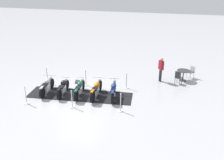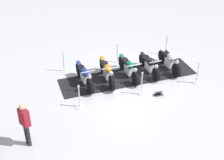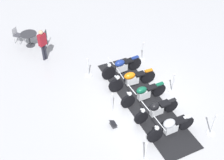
{
  "view_description": "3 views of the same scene",
  "coord_description": "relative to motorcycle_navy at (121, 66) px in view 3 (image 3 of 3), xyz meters",
  "views": [
    {
      "loc": [
        -5.54,
        12.29,
        6.68
      ],
      "look_at": [
        -1.64,
        -1.51,
        0.61
      ],
      "focal_mm": 38.52,
      "sensor_mm": 36.0,
      "label": 1
    },
    {
      "loc": [
        -3.49,
        -12.26,
        7.83
      ],
      "look_at": [
        -1.08,
        -1.36,
        0.81
      ],
      "focal_mm": 50.92,
      "sensor_mm": 36.0,
      "label": 2
    },
    {
      "loc": [
        8.7,
        -4.41,
        9.44
      ],
      "look_at": [
        -0.98,
        -1.13,
        0.77
      ],
      "focal_mm": 48.67,
      "sensor_mm": 36.0,
      "label": 3
    }
  ],
  "objects": [
    {
      "name": "stanchion_right_mid",
      "position": [
        2.27,
        -1.23,
        -0.1
      ],
      "size": [
        0.28,
        0.28,
        1.11
      ],
      "color": "silver",
      "rests_on": "ground_plane"
    },
    {
      "name": "cafe_table",
      "position": [
        -4.01,
        -3.9,
        0.08
      ],
      "size": [
        0.9,
        0.9,
        0.76
      ],
      "color": "#2D2D33",
      "rests_on": "ground_plane"
    },
    {
      "name": "stanchion_left_front",
      "position": [
        -0.8,
        1.46,
        -0.11
      ],
      "size": [
        0.29,
        0.29,
        1.1
      ],
      "color": "silver",
      "rests_on": "ground_plane"
    },
    {
      "name": "motorcycle_navy",
      "position": [
        0.0,
        0.0,
        0.0
      ],
      "size": [
        0.68,
        2.15,
        1.01
      ],
      "rotation": [
        0.0,
        0.0,
        -1.38
      ],
      "color": "black",
      "rests_on": "display_platform"
    },
    {
      "name": "info_placard",
      "position": [
        2.99,
        -1.44,
        -0.44
      ],
      "size": [
        0.39,
        0.27,
        0.2
      ],
      "rotation": [
        0.0,
        0.0,
        3.26
      ],
      "color": "#333338",
      "rests_on": "ground_plane"
    },
    {
      "name": "cafe_chair_near_table",
      "position": [
        -3.69,
        -3.14,
        0.04
      ],
      "size": [
        0.53,
        0.53,
        0.95
      ],
      "rotation": [
        0.0,
        0.0,
        -1.98
      ],
      "color": "#2D2D33",
      "rests_on": "ground_plane"
    },
    {
      "name": "ground_plane",
      "position": [
        2.09,
        0.28,
        -0.5
      ],
      "size": [
        80.0,
        80.0,
        0.0
      ],
      "primitive_type": "plane",
      "color": "#B2B2B7"
    },
    {
      "name": "motorcycle_copper",
      "position": [
        1.04,
        0.12,
        0.0
      ],
      "size": [
        0.79,
        2.32,
        1.01
      ],
      "rotation": [
        0.0,
        0.0,
        -1.51
      ],
      "color": "black",
      "rests_on": "display_platform"
    },
    {
      "name": "stanchion_left_mid",
      "position": [
        1.91,
        1.78,
        -0.13
      ],
      "size": [
        0.29,
        0.29,
        1.06
      ],
      "color": "silver",
      "rests_on": "ground_plane"
    },
    {
      "name": "display_platform",
      "position": [
        2.09,
        0.28,
        -0.49
      ],
      "size": [
        6.57,
        2.36,
        0.03
      ],
      "primitive_type": "cube",
      "rotation": [
        0.0,
        0.0,
        0.12
      ],
      "color": "black",
      "rests_on": "ground_plane"
    },
    {
      "name": "stanchion_right_front",
      "position": [
        -0.44,
        -1.54,
        -0.19
      ],
      "size": [
        0.35,
        0.35,
        1.05
      ],
      "color": "silver",
      "rests_on": "ground_plane"
    },
    {
      "name": "stanchion_left_rear",
      "position": [
        4.63,
        2.1,
        -0.16
      ],
      "size": [
        0.34,
        0.34,
        1.08
      ],
      "color": "silver",
      "rests_on": "ground_plane"
    },
    {
      "name": "cafe_chair_across_table",
      "position": [
        -4.55,
        -4.51,
        0.03
      ],
      "size": [
        0.56,
        0.56,
        0.89
      ],
      "rotation": [
        0.0,
        0.0,
        0.84
      ],
      "color": "#B7B7BC",
      "rests_on": "ground_plane"
    },
    {
      "name": "stanchion_right_rear",
      "position": [
        4.98,
        -0.91,
        -0.12
      ],
      "size": [
        0.29,
        0.29,
        1.09
      ],
      "color": "silver",
      "rests_on": "ground_plane"
    },
    {
      "name": "motorcycle_chrome",
      "position": [
        4.19,
        0.49,
        0.01
      ],
      "size": [
        0.79,
        2.1,
        0.96
      ],
      "rotation": [
        0.0,
        0.0,
        -1.45
      ],
      "color": "black",
      "rests_on": "display_platform"
    },
    {
      "name": "motorcycle_black",
      "position": [
        3.14,
        0.36,
        -0.02
      ],
      "size": [
        0.62,
        2.07,
        0.9
      ],
      "rotation": [
        0.0,
        0.0,
        -1.43
      ],
      "color": "black",
      "rests_on": "display_platform"
    },
    {
      "name": "motorcycle_forest",
      "position": [
        2.1,
        0.25,
        -0.02
      ],
      "size": [
        0.7,
        2.23,
        0.95
      ],
      "rotation": [
        0.0,
        0.0,
        -1.43
      ],
      "color": "black",
      "rests_on": "display_platform"
    },
    {
      "name": "bystander_person",
      "position": [
        -2.47,
        -3.33,
        0.54
      ],
      "size": [
        0.4,
        0.46,
        1.73
      ],
      "rotation": [
        0.0,
        0.0,
        0.58
      ],
      "color": "#23232D",
      "rests_on": "ground_plane"
    }
  ]
}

